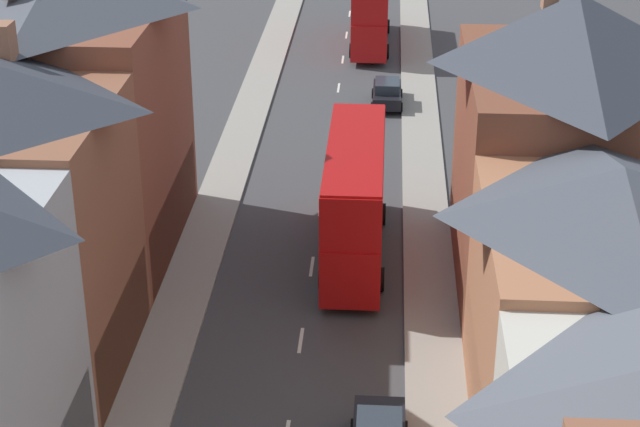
{
  "coord_description": "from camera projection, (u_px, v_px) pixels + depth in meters",
  "views": [
    {
      "loc": [
        3.0,
        -10.97,
        22.28
      ],
      "look_at": [
        0.41,
        29.18,
        2.98
      ],
      "focal_mm": 60.0,
      "sensor_mm": 36.0,
      "label": 1
    }
  ],
  "objects": [
    {
      "name": "pavement_left",
      "position": [
        223.0,
        187.0,
        54.14
      ],
      "size": [
        2.2,
        104.0,
        0.14
      ],
      "primitive_type": "cube",
      "color": "gray",
      "rests_on": "ground"
    },
    {
      "name": "pavement_right",
      "position": [
        425.0,
        192.0,
        53.55
      ],
      "size": [
        2.2,
        104.0,
        0.14
      ],
      "primitive_type": "cube",
      "color": "gray",
      "rests_on": "ground"
    },
    {
      "name": "centre_line_dashes",
      "position": [
        321.0,
        208.0,
        52.07
      ],
      "size": [
        0.14,
        97.8,
        0.01
      ],
      "color": "silver",
      "rests_on": "ground"
    },
    {
      "name": "double_decker_bus_lead",
      "position": [
        355.0,
        198.0,
        46.39
      ],
      "size": [
        2.74,
        10.8,
        5.3
      ],
      "color": "#B70F0F",
      "rests_on": "ground"
    },
    {
      "name": "double_decker_bus_mid_street",
      "position": [
        371.0,
        7.0,
        75.48
      ],
      "size": [
        2.74,
        10.8,
        5.3
      ],
      "color": "red",
      "rests_on": "ground"
    },
    {
      "name": "car_mid_black",
      "position": [
        387.0,
        93.0,
        64.95
      ],
      "size": [
        1.9,
        4.03,
        1.61
      ],
      "color": "black",
      "rests_on": "ground"
    }
  ]
}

